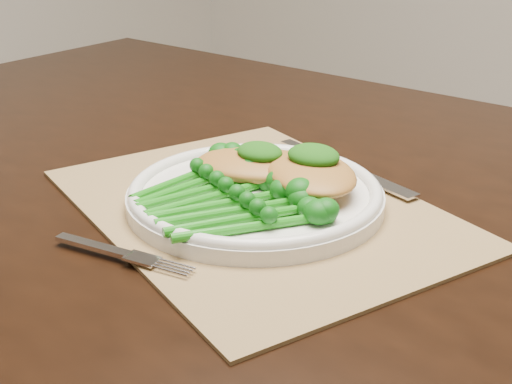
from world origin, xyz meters
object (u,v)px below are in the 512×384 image
Objects in this scene: chicken_fillet_left at (255,164)px; broccolini_bundle at (213,201)px; dinner_plate at (255,194)px; placemat at (255,207)px.

chicken_fillet_left reaches higher than broccolini_bundle.
dinner_plate is 2.04× the size of chicken_fillet_left.
broccolini_bundle is at bearing -99.40° from dinner_plate.
dinner_plate is at bearing 100.74° from broccolini_bundle.
broccolini_bundle reaches higher than placemat.
placemat is at bearing -75.21° from chicken_fillet_left.
broccolini_bundle is (-0.01, -0.05, 0.02)m from placemat.
chicken_fillet_left reaches higher than placemat.
placemat is at bearing 98.99° from broccolini_bundle.
dinner_plate is 0.05m from chicken_fillet_left.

